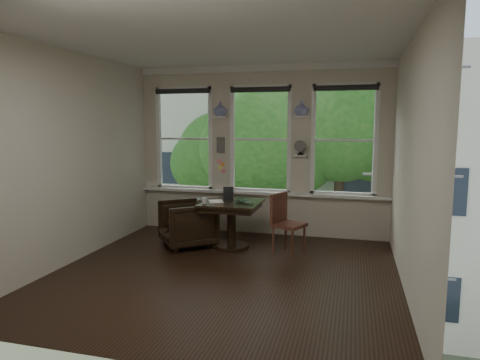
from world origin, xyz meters
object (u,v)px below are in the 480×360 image
(laptop, at_px, (242,203))
(mug, at_px, (204,201))
(table, at_px, (231,225))
(side_chair_right, at_px, (289,224))
(armchair_left, at_px, (187,224))

(laptop, distance_m, mug, 0.59)
(table, bearing_deg, laptop, -27.80)
(side_chair_right, distance_m, laptop, 0.79)
(armchair_left, relative_size, side_chair_right, 0.89)
(side_chair_right, relative_size, mug, 9.31)
(table, distance_m, laptop, 0.45)
(armchair_left, distance_m, side_chair_right, 1.66)
(armchair_left, height_order, side_chair_right, side_chair_right)
(table, height_order, mug, mug)
(armchair_left, bearing_deg, table, 57.40)
(table, relative_size, side_chair_right, 0.98)
(table, height_order, laptop, laptop)
(armchair_left, bearing_deg, mug, 26.84)
(table, bearing_deg, armchair_left, -173.84)
(armchair_left, xyz_separation_m, side_chair_right, (1.65, 0.01, 0.09))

